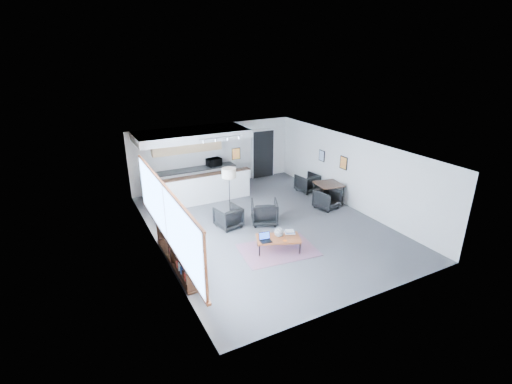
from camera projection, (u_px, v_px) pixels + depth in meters
name	position (u px, v px, depth m)	size (l,w,h in m)	color
room	(266.00, 188.00, 11.82)	(7.02, 9.02, 2.62)	#4B4B4E
window	(166.00, 215.00, 9.52)	(0.10, 5.95, 1.66)	#8CBFFF
console	(177.00, 254.00, 9.87)	(0.35, 3.00, 0.80)	#321C11
kitchenette	(193.00, 161.00, 14.33)	(4.20, 1.96, 2.60)	white
doorway	(263.00, 154.00, 16.54)	(1.10, 0.12, 2.15)	black
track_light	(221.00, 138.00, 12.94)	(1.60, 0.07, 0.15)	silver
wall_art_lower	(344.00, 163.00, 13.56)	(0.03, 0.38, 0.48)	black
wall_art_upper	(322.00, 156.00, 14.65)	(0.03, 0.34, 0.44)	black
kilim_rug	(278.00, 250.00, 10.73)	(2.30, 1.70, 0.01)	#6B4051
coffee_table	(278.00, 239.00, 10.59)	(1.40, 1.08, 0.41)	brown
laptop	(265.00, 238.00, 10.40)	(0.35, 0.30, 0.23)	black
ceramic_pot	(279.00, 232.00, 10.60)	(0.27, 0.27, 0.27)	gray
book_stack	(290.00, 232.00, 10.84)	(0.35, 0.32, 0.09)	silver
coaster	(285.00, 241.00, 10.42)	(0.10, 0.10, 0.01)	#E5590C
armchair_left	(228.00, 216.00, 12.01)	(0.74, 0.70, 0.77)	black
armchair_right	(264.00, 211.00, 12.25)	(0.84, 0.79, 0.87)	black
floor_lamp	(229.00, 175.00, 12.49)	(0.54, 0.54, 1.71)	black
dining_table	(329.00, 185.00, 13.81)	(1.03, 1.03, 0.76)	#321C11
dining_chair_near	(327.00, 200.00, 13.45)	(0.65, 0.61, 0.67)	black
dining_chair_far	(307.00, 183.00, 15.05)	(0.66, 0.62, 0.68)	black
microwave	(214.00, 161.00, 15.24)	(0.58, 0.32, 0.39)	black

